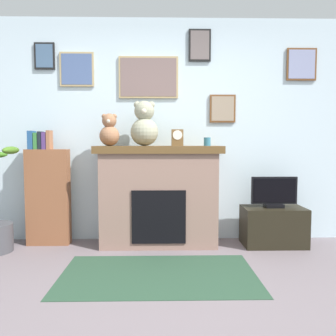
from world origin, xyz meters
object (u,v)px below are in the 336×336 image
Objects in this scene: television at (274,193)px; mantel_clock at (177,138)px; tv_stand at (273,226)px; teddy_bear_cream at (144,126)px; fireplace at (159,195)px; teddy_bear_grey at (109,131)px; candle_jar at (207,142)px; bookshelf at (48,193)px.

television is 1.25m from mantel_clock.
mantel_clock reaches higher than tv_stand.
television is 1.03× the size of teddy_bear_cream.
teddy_bear_grey reaches higher than fireplace.
teddy_bear_grey reaches higher than television.
tv_stand is 7.24× the size of candle_jar.
fireplace is at bearing 174.71° from mantel_clock.
fireplace is 0.90m from teddy_bear_grey.
fireplace is 2.82× the size of teddy_bear_cream.
teddy_bear_cream is (-0.37, 0.00, 0.13)m from mantel_clock.
fireplace is 2.05× the size of tv_stand.
bookshelf reaches higher than fireplace.
candle_jar is (1.80, -0.06, 0.58)m from bookshelf.
bookshelf is 7.09× the size of mantel_clock.
fireplace is at bearing 177.22° from tv_stand.
bookshelf is 1.00m from teddy_bear_grey.
bookshelf is at bearing 177.75° from tv_stand.
candle_jar is 1.09m from teddy_bear_grey.
mantel_clock is at bearing 177.70° from tv_stand.
candle_jar is (0.54, -0.02, 0.60)m from fireplace.
teddy_bear_cream is at bearing 178.20° from television.
tv_stand is at bearing -2.30° from mantel_clock.
fireplace is 1.08× the size of bookshelf.
teddy_bear_cream is at bearing -173.41° from fireplace.
fireplace is 3.92× the size of teddy_bear_grey.
tv_stand is 1.91× the size of teddy_bear_grey.
teddy_bear_cream is at bearing 179.88° from mantel_clock.
television is at bearing -3.53° from candle_jar.
teddy_bear_grey is 0.39m from teddy_bear_cream.
candle_jar is at bearing 0.02° from teddy_bear_grey.
fireplace is 1.26m from bookshelf.
mantel_clock is 0.51× the size of teddy_bear_grey.
tv_stand is 0.38m from television.
mantel_clock reaches higher than bookshelf.
television is at bearing -90.00° from tv_stand.
tv_stand is at bearing 90.00° from television.
fireplace is 2.74× the size of television.
teddy_bear_grey is 0.72× the size of teddy_bear_cream.
fireplace is 1.34m from tv_stand.
mantel_clock is 0.39m from teddy_bear_cream.
tv_stand is 1.21m from candle_jar.
candle_jar is 0.72m from teddy_bear_cream.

